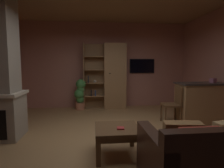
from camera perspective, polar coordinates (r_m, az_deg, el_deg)
floor at (r=3.62m, az=0.67°, el=-17.61°), size 5.67×5.93×0.02m
wall_back at (r=6.31m, az=-2.38°, el=5.89°), size 5.79×0.06×2.88m
window_pane_back at (r=6.27m, az=-4.29°, el=3.79°), size 0.73×0.01×0.73m
bookshelf_cabinet at (r=6.07m, az=0.05°, el=2.33°), size 1.39×0.41×2.15m
kitchen_bar_counter at (r=5.14m, az=26.89°, el=-5.18°), size 1.35×0.65×1.00m
tissue_box at (r=5.18m, az=29.14°, el=0.98°), size 0.15×0.15×0.11m
leather_couch at (r=2.54m, az=28.24°, el=-20.89°), size 1.48×0.95×0.84m
coffee_table at (r=2.98m, az=1.62°, el=-14.99°), size 0.69×0.68×0.46m
table_book_0 at (r=2.88m, az=2.72°, el=-13.67°), size 0.12×0.12×0.02m
dining_chair at (r=4.76m, az=18.91°, el=-5.41°), size 0.45×0.45×0.92m
potted_floor_plant at (r=5.99m, az=-9.96°, el=-2.99°), size 0.38×0.35×1.00m
wall_mounted_tv at (r=6.46m, az=9.40°, el=5.57°), size 0.87×0.06×0.49m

